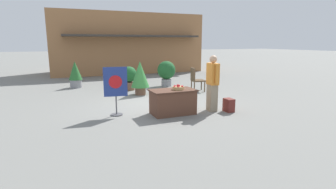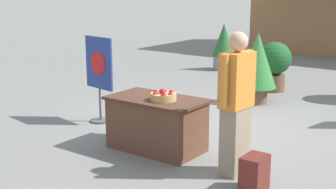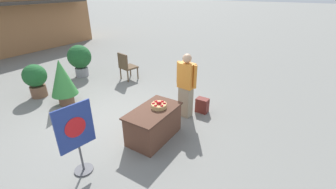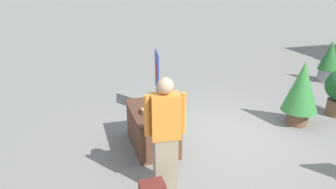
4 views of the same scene
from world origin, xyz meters
name	(u,v)px [view 1 (image 1 of 4)]	position (x,y,z in m)	size (l,w,h in m)	color
ground_plane	(158,104)	(0.00, 0.00, 0.00)	(120.00, 120.00, 0.00)	slate
storefront_building	(126,43)	(1.59, 10.68, 2.07)	(10.47, 4.73, 4.13)	#9E6B42
display_table	(173,102)	(-0.05, -1.40, 0.38)	(1.36, 0.78, 0.75)	brown
apple_basket	(178,88)	(0.11, -1.45, 0.82)	(0.35, 0.35, 0.16)	tan
person_visitor	(213,83)	(1.26, -1.53, 0.91)	(0.30, 0.61, 1.76)	gray
backpack	(229,105)	(1.69, -1.85, 0.21)	(0.24, 0.34, 0.42)	maroon
poster_board	(116,88)	(-1.67, -0.87, 0.83)	(0.69, 0.36, 1.45)	#4C4C51
patio_chair	(196,78)	(2.43, 1.66, 0.58)	(0.65, 0.65, 1.05)	brown
potted_plant_far_left	(140,76)	(-0.08, 1.88, 0.80)	(0.76, 0.76, 1.40)	brown
potted_plant_near_left	(129,77)	(-0.24, 3.10, 0.62)	(0.72, 0.72, 1.09)	brown
potted_plant_near_right	(75,74)	(-2.44, 4.76, 0.67)	(0.62, 0.62, 1.27)	gray
potted_plant_far_right	(166,71)	(1.77, 3.48, 0.73)	(0.90, 0.90, 1.25)	gray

